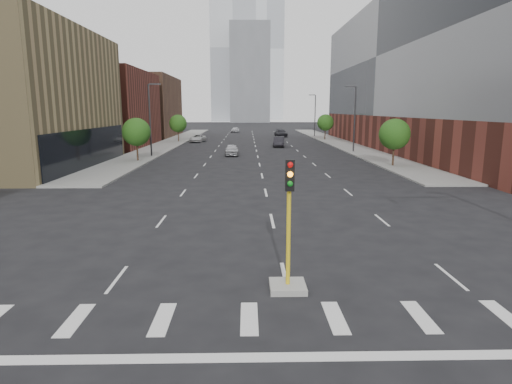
{
  "coord_description": "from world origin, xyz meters",
  "views": [
    {
      "loc": [
        -1.34,
        -4.44,
        5.94
      ],
      "look_at": [
        -0.97,
        13.32,
        2.5
      ],
      "focal_mm": 30.0,
      "sensor_mm": 36.0,
      "label": 1
    }
  ],
  "objects_px": {
    "car_near_left": "(232,150)",
    "car_deep_right": "(281,133)",
    "car_distant": "(235,130)",
    "median_traffic_signal": "(288,262)",
    "car_mid_right": "(279,142)",
    "car_far_left": "(198,138)"
  },
  "relations": [
    {
      "from": "car_near_left",
      "to": "car_deep_right",
      "type": "height_order",
      "value": "car_deep_right"
    },
    {
      "from": "car_distant",
      "to": "car_deep_right",
      "type": "bearing_deg",
      "value": -50.09
    },
    {
      "from": "median_traffic_signal",
      "to": "car_deep_right",
      "type": "distance_m",
      "value": 81.37
    },
    {
      "from": "car_mid_right",
      "to": "car_near_left",
      "type": "bearing_deg",
      "value": -112.96
    },
    {
      "from": "median_traffic_signal",
      "to": "car_near_left",
      "type": "distance_m",
      "value": 42.7
    },
    {
      "from": "car_deep_right",
      "to": "car_distant",
      "type": "height_order",
      "value": "car_deep_right"
    },
    {
      "from": "median_traffic_signal",
      "to": "car_mid_right",
      "type": "xyz_separation_m",
      "value": [
        3.77,
        55.66,
        -0.17
      ]
    },
    {
      "from": "median_traffic_signal",
      "to": "car_distant",
      "type": "relative_size",
      "value": 1.06
    },
    {
      "from": "car_far_left",
      "to": "car_distant",
      "type": "relative_size",
      "value": 1.2
    },
    {
      "from": "car_near_left",
      "to": "car_far_left",
      "type": "distance_m",
      "value": 24.57
    },
    {
      "from": "median_traffic_signal",
      "to": "car_deep_right",
      "type": "xyz_separation_m",
      "value": [
        6.06,
        81.14,
        -0.15
      ]
    },
    {
      "from": "car_deep_right",
      "to": "car_mid_right",
      "type": "bearing_deg",
      "value": -99.55
    },
    {
      "from": "car_near_left",
      "to": "car_far_left",
      "type": "xyz_separation_m",
      "value": [
        -7.15,
        23.5,
        -0.05
      ]
    },
    {
      "from": "car_far_left",
      "to": "car_deep_right",
      "type": "bearing_deg",
      "value": 50.47
    },
    {
      "from": "median_traffic_signal",
      "to": "car_near_left",
      "type": "xyz_separation_m",
      "value": [
        -3.35,
        42.57,
        -0.24
      ]
    },
    {
      "from": "median_traffic_signal",
      "to": "car_mid_right",
      "type": "relative_size",
      "value": 0.9
    },
    {
      "from": "car_near_left",
      "to": "car_distant",
      "type": "bearing_deg",
      "value": 91.02
    },
    {
      "from": "car_near_left",
      "to": "car_mid_right",
      "type": "xyz_separation_m",
      "value": [
        7.13,
        13.09,
        0.06
      ]
    },
    {
      "from": "car_deep_right",
      "to": "car_distant",
      "type": "distance_m",
      "value": 20.74
    },
    {
      "from": "median_traffic_signal",
      "to": "car_distant",
      "type": "xyz_separation_m",
      "value": [
        -4.44,
        99.03,
        -0.27
      ]
    },
    {
      "from": "car_near_left",
      "to": "car_distant",
      "type": "relative_size",
      "value": 1.05
    },
    {
      "from": "car_deep_right",
      "to": "car_distant",
      "type": "bearing_deg",
      "value": 115.96
    }
  ]
}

